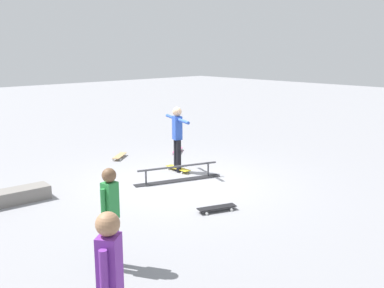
{
  "coord_description": "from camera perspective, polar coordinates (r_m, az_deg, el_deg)",
  "views": [
    {
      "loc": [
        6.75,
        7.62,
        3.17
      ],
      "look_at": [
        -0.06,
        0.38,
        1.0
      ],
      "focal_mm": 40.95,
      "sensor_mm": 36.0,
      "label": 1
    }
  ],
  "objects": [
    {
      "name": "bystander_green_shirt",
      "position": [
        6.5,
        -10.56,
        -8.74
      ],
      "size": [
        0.35,
        0.21,
        1.52
      ],
      "rotation": [
        0.0,
        0.0,
        3.33
      ],
      "color": "#2D3351",
      "rests_on": "ground_plane"
    },
    {
      "name": "grind_rail",
      "position": [
        10.74,
        -1.83,
        -3.94
      ],
      "size": [
        2.18,
        0.94,
        0.38
      ],
      "rotation": [
        0.0,
        0.0,
        -0.33
      ],
      "color": "black",
      "rests_on": "ground_plane"
    },
    {
      "name": "loose_skateboard_black",
      "position": [
        8.82,
        3.25,
        -8.27
      ],
      "size": [
        0.82,
        0.47,
        0.09
      ],
      "rotation": [
        0.0,
        0.0,
        5.92
      ],
      "color": "black",
      "rests_on": "ground_plane"
    },
    {
      "name": "loose_skateboard_pink",
      "position": [
        13.65,
        -1.89,
        -0.8
      ],
      "size": [
        0.74,
        0.67,
        0.09
      ],
      "rotation": [
        0.0,
        0.0,
        3.84
      ],
      "color": "#E05993",
      "rests_on": "ground_plane"
    },
    {
      "name": "bystander_purple_shirt",
      "position": [
        4.46,
        -10.58,
        -17.62
      ],
      "size": [
        0.35,
        0.29,
        1.7
      ],
      "rotation": [
        0.0,
        0.0,
        3.79
      ],
      "color": "slate",
      "rests_on": "ground_plane"
    },
    {
      "name": "ground_plane",
      "position": [
        10.66,
        -1.65,
        -4.99
      ],
      "size": [
        60.0,
        60.0,
        0.0
      ],
      "primitive_type": "plane",
      "color": "gray"
    },
    {
      "name": "skateboard_main",
      "position": [
        11.59,
        -1.82,
        -3.19
      ],
      "size": [
        0.27,
        0.8,
        0.09
      ],
      "rotation": [
        0.0,
        0.0,
        1.55
      ],
      "color": "yellow",
      "rests_on": "ground_plane"
    },
    {
      "name": "skater_main",
      "position": [
        11.33,
        -1.93,
        1.24
      ],
      "size": [
        0.5,
        1.33,
        1.71
      ],
      "rotation": [
        0.0,
        0.0,
        4.4
      ],
      "color": "black",
      "rests_on": "ground_plane"
    },
    {
      "name": "loose_skateboard_natural",
      "position": [
        13.11,
        -9.4,
        -1.51
      ],
      "size": [
        0.75,
        0.65,
        0.09
      ],
      "rotation": [
        0.0,
        0.0,
        3.8
      ],
      "color": "tan",
      "rests_on": "ground_plane"
    }
  ]
}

